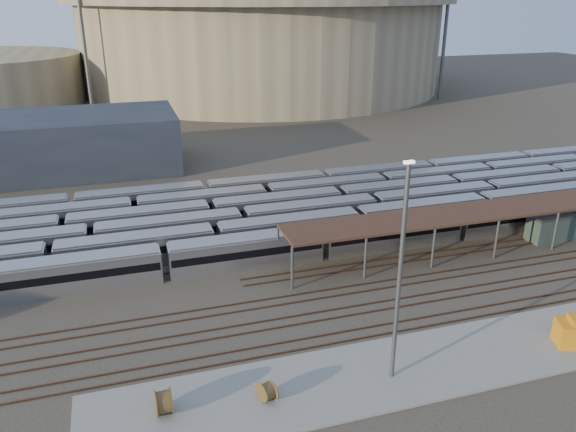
{
  "coord_description": "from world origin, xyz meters",
  "views": [
    {
      "loc": [
        -24.34,
        -49.94,
        29.9
      ],
      "look_at": [
        -5.15,
        12.0,
        4.1
      ],
      "focal_mm": 35.0,
      "sensor_mm": 36.0,
      "label": 1
    }
  ],
  "objects_px": {
    "teal_boxcar": "(574,224)",
    "cable_reel_east": "(267,391)",
    "yard_light_pole": "(400,276)",
    "cable_reel_west": "(164,402)"
  },
  "relations": [
    {
      "from": "cable_reel_east",
      "to": "yard_light_pole",
      "type": "distance_m",
      "value": 13.73
    },
    {
      "from": "yard_light_pole",
      "to": "teal_boxcar",
      "type": "bearing_deg",
      "value": 28.35
    },
    {
      "from": "teal_boxcar",
      "to": "cable_reel_east",
      "type": "distance_m",
      "value": 51.03
    },
    {
      "from": "teal_boxcar",
      "to": "yard_light_pole",
      "type": "bearing_deg",
      "value": -154.11
    },
    {
      "from": "teal_boxcar",
      "to": "yard_light_pole",
      "type": "relative_size",
      "value": 0.74
    },
    {
      "from": "cable_reel_east",
      "to": "yard_light_pole",
      "type": "xyz_separation_m",
      "value": [
        10.72,
        -0.2,
        8.58
      ]
    },
    {
      "from": "cable_reel_west",
      "to": "yard_light_pole",
      "type": "relative_size",
      "value": 0.11
    },
    {
      "from": "teal_boxcar",
      "to": "yard_light_pole",
      "type": "xyz_separation_m",
      "value": [
        -36.45,
        -19.67,
        7.99
      ]
    },
    {
      "from": "teal_boxcar",
      "to": "cable_reel_east",
      "type": "relative_size",
      "value": 8.54
    },
    {
      "from": "teal_boxcar",
      "to": "cable_reel_west",
      "type": "bearing_deg",
      "value": -163.8
    }
  ]
}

